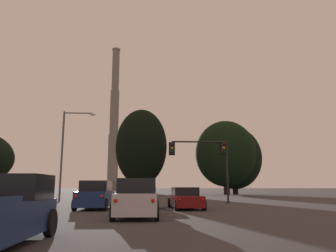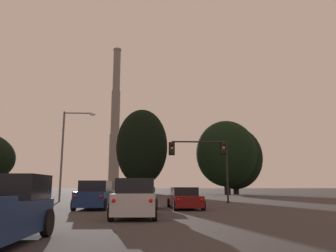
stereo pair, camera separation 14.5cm
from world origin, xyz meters
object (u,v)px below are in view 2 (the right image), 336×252
at_px(sedan_right_lane_front, 185,199).
at_px(suv_left_lane_front, 95,195).
at_px(suv_center_lane_second, 136,198).
at_px(smokestack, 115,132).
at_px(sedan_center_lane_front, 144,198).
at_px(traffic_light_overhead_right, 207,155).
at_px(street_lamp, 67,146).

relative_size(sedan_right_lane_front, suv_left_lane_front, 0.97).
bearing_deg(suv_center_lane_second, smokestack, 97.71).
xyz_separation_m(suv_center_lane_second, sedan_center_lane_front, (0.24, 7.08, -0.23)).
height_order(sedan_center_lane_front, smokestack, smokestack).
bearing_deg(traffic_light_overhead_right, smokestack, 100.74).
bearing_deg(street_lamp, smokestack, 93.77).
relative_size(suv_left_lane_front, smokestack, 0.08).
distance_m(suv_left_lane_front, smokestack, 119.98).
bearing_deg(traffic_light_overhead_right, suv_center_lane_second, -113.60).
xyz_separation_m(sedan_right_lane_front, suv_center_lane_second, (-3.04, -6.08, 0.23)).
bearing_deg(sedan_right_lane_front, sedan_center_lane_front, 157.95).
distance_m(sedan_right_lane_front, suv_left_lane_front, 6.05).
bearing_deg(sedan_right_lane_front, street_lamp, 131.98).
xyz_separation_m(suv_left_lane_front, sedan_center_lane_front, (3.24, 0.84, -0.23)).
height_order(suv_left_lane_front, suv_center_lane_second, same).
relative_size(suv_left_lane_front, street_lamp, 0.54).
xyz_separation_m(sedan_right_lane_front, street_lamp, (-10.84, 11.04, 4.91)).
distance_m(street_lamp, smokestack, 108.06).
relative_size(sedan_center_lane_front, street_lamp, 0.52).
xyz_separation_m(suv_center_lane_second, street_lamp, (-7.80, 17.12, 4.68)).
relative_size(sedan_right_lane_front, sedan_center_lane_front, 1.01).
distance_m(traffic_light_overhead_right, smokestack, 113.33).
bearing_deg(sedan_center_lane_front, street_lamp, 129.62).
relative_size(sedan_right_lane_front, smokestack, 0.08).
height_order(sedan_right_lane_front, traffic_light_overhead_right, traffic_light_overhead_right).
bearing_deg(smokestack, sedan_right_lane_front, -81.35).
distance_m(suv_left_lane_front, sedan_center_lane_front, 3.36).
bearing_deg(sedan_center_lane_front, smokestack, 98.32).
bearing_deg(sedan_right_lane_front, suv_left_lane_front, 176.01).
distance_m(suv_center_lane_second, street_lamp, 19.39).
height_order(street_lamp, smokestack, smokestack).
relative_size(suv_left_lane_front, suv_center_lane_second, 1.00).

